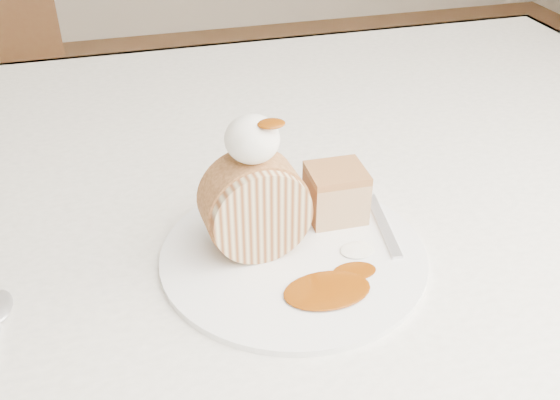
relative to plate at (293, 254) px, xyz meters
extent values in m
cube|color=white|center=(-0.05, 0.14, -0.02)|extent=(1.40, 0.90, 0.04)
cube|color=white|center=(-0.05, 0.59, -0.14)|extent=(1.40, 0.01, 0.28)
cylinder|color=brown|center=(0.57, 0.51, -0.40)|extent=(0.06, 0.06, 0.71)
cylinder|color=brown|center=(-0.32, 1.32, -0.53)|extent=(0.04, 0.04, 0.44)
cylinder|color=brown|center=(-0.27, 0.94, -0.53)|extent=(0.04, 0.04, 0.44)
cylinder|color=brown|center=(0.49, 0.43, -0.54)|extent=(0.04, 0.04, 0.43)
cylinder|color=white|center=(0.00, 0.00, 0.00)|extent=(0.25, 0.25, 0.01)
cylinder|color=beige|center=(-0.03, 0.02, 0.05)|extent=(0.09, 0.06, 0.09)
cube|color=#BF7F48|center=(0.06, 0.05, 0.03)|extent=(0.06, 0.05, 0.05)
ellipsoid|color=white|center=(-0.03, 0.02, 0.12)|extent=(0.05, 0.05, 0.04)
ellipsoid|color=#723104|center=(-0.02, 0.01, 0.14)|extent=(0.02, 0.02, 0.01)
cube|color=silver|center=(0.10, 0.02, 0.00)|extent=(0.04, 0.15, 0.00)
camera|label=1|loc=(-0.13, -0.43, 0.36)|focal=40.00mm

